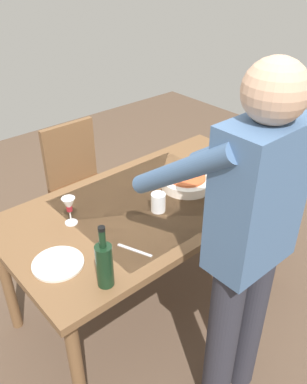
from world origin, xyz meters
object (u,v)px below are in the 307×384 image
Objects in this scene: person_server at (246,241)px; dinner_plate_near at (58,264)px; wine_bottle at (104,264)px; serving_bowl_pasta at (187,181)px; dining_table at (154,211)px; water_cup_near_left at (281,174)px; water_cup_near_right at (158,202)px; wine_glass_left at (69,206)px; chair_near at (79,179)px; dinner_plate_far at (218,160)px.

person_server is 7.34× the size of dinner_plate_near.
wine_bottle reaches higher than serving_bowl_pasta.
wine_bottle reaches higher than dining_table.
water_cup_near_left reaches higher than water_cup_near_right.
serving_bowl_pasta is (-0.70, 0.13, -0.07)m from wine_glass_left.
dinner_plate_far is at bearing 128.75° from chair_near.
dinner_plate_far is at bearing -166.18° from water_cup_near_right.
dinner_plate_far is (0.08, -0.41, -0.05)m from water_cup_near_left.
dinner_plate_near is at bearing -46.97° from person_server.
chair_near is at bearing -125.59° from dinner_plate_near.
person_server is 0.90m from water_cup_near_left.
water_cup_near_left is (-1.15, 0.45, -0.05)m from wine_glass_left.
serving_bowl_pasta is at bearing -117.68° from person_server.
dining_table is 0.76m from person_server.
serving_bowl_pasta is (-0.24, 0.02, 0.11)m from dining_table.
dinner_plate_near is (0.67, 0.94, 0.24)m from chair_near.
person_server reaches higher than wine_glass_left.
wine_bottle is 1.26m from dinner_plate_far.
person_server is at bearing 23.78° from water_cup_near_left.
water_cup_near_right is at bearing 86.31° from chair_near.
chair_near is 1.38m from water_cup_near_left.
chair_near is 3.03× the size of serving_bowl_pasta.
wine_bottle reaches higher than wine_glass_left.
person_server is 5.71× the size of wine_bottle.
serving_bowl_pasta is 0.39m from dinner_plate_far.
wine_glass_left is 0.66× the size of dinner_plate_near.
dining_table is 0.84m from chair_near.
dinner_plate_far reaches higher than dining_table.
wine_glass_left is 0.46m from water_cup_near_right.
water_cup_near_left is 0.56m from serving_bowl_pasta.
serving_bowl_pasta is at bearing -173.74° from dinner_plate_near.
person_server reaches higher than chair_near.
serving_bowl_pasta is 1.30× the size of dinner_plate_near.
chair_near is 0.91m from serving_bowl_pasta.
water_cup_near_right reaches higher than dinner_plate_near.
person_server is at bearing 46.41° from dinner_plate_far.
dinner_plate_near is at bearing 48.02° from wine_glass_left.
chair_near is at bearing -93.69° from water_cup_near_right.
dining_table is 5.60× the size of serving_bowl_pasta.
serving_bowl_pasta is at bearing -157.58° from wine_bottle.
wine_glass_left is at bearing -26.67° from water_cup_near_right.
wine_bottle reaches higher than water_cup_near_right.
dinner_plate_far is (-0.61, 0.76, 0.24)m from chair_near.
dinner_plate_far is at bearing -173.64° from dining_table.
water_cup_near_right is 0.34× the size of serving_bowl_pasta.
dining_table is at bearing 6.36° from dinner_plate_far.
wine_bottle is at bearing 31.78° from dining_table.
water_cup_near_right is at bearing 13.82° from dinner_plate_far.
water_cup_near_left is 1.06× the size of water_cup_near_right.
person_server is at bearing 83.46° from water_cup_near_right.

